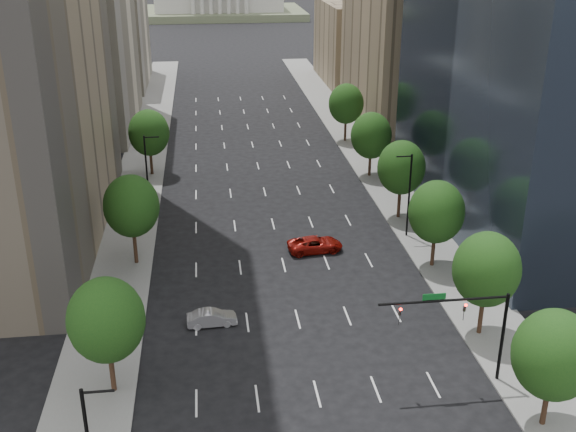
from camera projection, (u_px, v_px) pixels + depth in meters
name	position (u px, v px, depth m)	size (l,w,h in m)	color
sidewalk_left	(128.00, 230.00, 73.83)	(6.00, 200.00, 0.15)	slate
sidewalk_right	(411.00, 217.00, 77.32)	(6.00, 200.00, 0.15)	slate
midrise_cream_left	(80.00, 15.00, 105.41)	(14.00, 30.00, 35.00)	beige
filler_left	(110.00, 40.00, 138.90)	(14.00, 26.00, 18.00)	beige
parking_tan_right	(404.00, 29.00, 109.25)	(14.00, 30.00, 30.00)	#8C7759
filler_right	(358.00, 42.00, 142.17)	(14.00, 26.00, 16.00)	#8C7759
tree_right_0	(554.00, 355.00, 43.05)	(5.20, 5.20, 8.39)	#382316
tree_right_1	(487.00, 269.00, 52.98)	(5.20, 5.20, 8.75)	#382316
tree_right_2	(436.00, 212.00, 64.03)	(5.20, 5.20, 8.61)	#382316
tree_right_3	(401.00, 168.00, 74.90)	(5.20, 5.20, 8.89)	#382316
tree_right_4	(371.00, 136.00, 87.89)	(5.20, 5.20, 8.46)	#382316
tree_right_5	(346.00, 104.00, 102.43)	(5.20, 5.20, 8.75)	#382316
tree_left_0	(106.00, 320.00, 46.17)	(5.20, 5.20, 8.75)	#382316
tree_left_1	(131.00, 206.00, 64.40)	(5.20, 5.20, 8.97)	#382316
tree_left_2	(149.00, 133.00, 88.32)	(5.20, 5.20, 8.68)	#382316
streetlight_rn	(409.00, 193.00, 70.67)	(1.70, 0.20, 9.00)	black
streetlight_ln	(147.00, 172.00, 76.80)	(1.70, 0.20, 9.00)	black
traffic_signal	(471.00, 320.00, 47.32)	(9.12, 0.40, 7.38)	black
foothills	(249.00, 13.00, 587.98)	(720.00, 413.00, 263.00)	olive
car_silver	(212.00, 318.00, 56.18)	(1.41, 4.04, 1.33)	#9C9BA1
car_red_far	(315.00, 244.00, 68.95)	(2.52, 5.47, 1.52)	maroon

